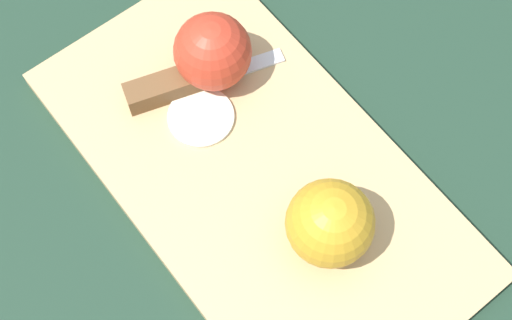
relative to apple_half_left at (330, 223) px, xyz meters
name	(u,v)px	position (x,y,z in m)	size (l,w,h in m)	color
ground_plane	(256,176)	(0.08, 0.02, -0.05)	(4.00, 4.00, 0.00)	#1E3828
cutting_board	(256,173)	(0.08, 0.02, -0.05)	(0.45, 0.29, 0.02)	tan
apple_half_left	(330,223)	(0.00, 0.00, 0.00)	(0.07, 0.07, 0.07)	gold
apple_half_right	(213,52)	(0.19, 0.00, 0.00)	(0.07, 0.07, 0.07)	red
knife	(171,86)	(0.19, 0.05, -0.03)	(0.04, 0.15, 0.02)	silver
apple_slice	(201,117)	(0.15, 0.04, -0.03)	(0.06, 0.06, 0.00)	#EFE5C6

